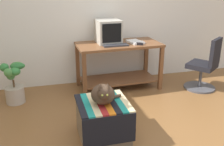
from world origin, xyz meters
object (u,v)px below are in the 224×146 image
(keyboard, at_px, (116,45))
(book, at_px, (135,42))
(cat, at_px, (103,94))
(potted_plant, at_px, (14,84))
(stapler, at_px, (140,44))
(ottoman_with_blanket, at_px, (103,120))
(tv_monitor, at_px, (108,32))
(desk, at_px, (119,58))
(office_chair, at_px, (205,67))

(keyboard, xyz_separation_m, book, (0.37, 0.11, 0.01))
(book, bearing_deg, cat, -132.96)
(potted_plant, relative_size, stapler, 5.73)
(keyboard, distance_m, ottoman_with_blanket, 1.46)
(keyboard, relative_size, ottoman_with_blanket, 0.65)
(cat, bearing_deg, tv_monitor, 80.46)
(potted_plant, bearing_deg, desk, 5.39)
(tv_monitor, bearing_deg, keyboard, -79.03)
(stapler, bearing_deg, office_chair, -76.10)
(cat, relative_size, stapler, 3.59)
(desk, relative_size, tv_monitor, 3.31)
(office_chair, bearing_deg, keyboard, -47.99)
(cat, bearing_deg, potted_plant, 136.69)
(ottoman_with_blanket, relative_size, cat, 1.55)
(tv_monitor, distance_m, keyboard, 0.30)
(keyboard, bearing_deg, book, 16.62)
(keyboard, bearing_deg, desk, 57.19)
(desk, xyz_separation_m, book, (0.27, -0.04, 0.26))
(tv_monitor, xyz_separation_m, ottoman_with_blanket, (-0.45, -1.49, -0.74))
(desk, xyz_separation_m, potted_plant, (-1.67, -0.16, -0.24))
(tv_monitor, height_order, keyboard, tv_monitor)
(book, distance_m, cat, 1.66)
(desk, height_order, cat, desk)
(desk, relative_size, potted_plant, 2.21)
(keyboard, xyz_separation_m, potted_plant, (-1.57, -0.00, -0.50))
(keyboard, bearing_deg, potted_plant, 179.51)
(cat, bearing_deg, book, 64.82)
(ottoman_with_blanket, relative_size, office_chair, 0.69)
(tv_monitor, relative_size, keyboard, 1.05)
(office_chair, distance_m, stapler, 1.18)
(tv_monitor, distance_m, office_chair, 1.72)
(keyboard, relative_size, book, 1.34)
(ottoman_with_blanket, xyz_separation_m, cat, (-0.00, -0.03, 0.34))
(stapler, bearing_deg, potted_plant, 116.14)
(ottoman_with_blanket, height_order, office_chair, office_chair)
(keyboard, relative_size, cat, 1.01)
(tv_monitor, distance_m, ottoman_with_blanket, 1.72)
(desk, height_order, office_chair, office_chair)
(desk, bearing_deg, keyboard, -124.34)
(tv_monitor, distance_m, book, 0.47)
(keyboard, distance_m, cat, 1.39)
(tv_monitor, xyz_separation_m, cat, (-0.45, -1.52, -0.39))
(desk, bearing_deg, book, -10.55)
(desk, xyz_separation_m, cat, (-0.60, -1.44, 0.04))
(book, xyz_separation_m, potted_plant, (-1.94, -0.12, -0.50))
(book, xyz_separation_m, ottoman_with_blanket, (-0.87, -1.36, -0.57))
(tv_monitor, xyz_separation_m, potted_plant, (-1.51, -0.24, -0.67))
(ottoman_with_blanket, xyz_separation_m, stapler, (0.89, 1.20, 0.57))
(ottoman_with_blanket, relative_size, stapler, 5.58)
(cat, distance_m, office_chair, 2.21)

